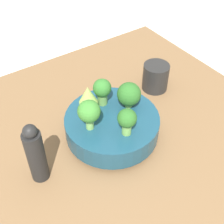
# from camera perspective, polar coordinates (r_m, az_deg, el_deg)

# --- Properties ---
(ground_plane) EXTENTS (6.00, 6.00, 0.00)m
(ground_plane) POSITION_cam_1_polar(r_m,az_deg,el_deg) (0.93, 0.15, -5.61)
(ground_plane) COLOR silver
(table) EXTENTS (0.94, 0.87, 0.05)m
(table) POSITION_cam_1_polar(r_m,az_deg,el_deg) (0.91, 0.16, -4.64)
(table) COLOR brown
(table) RESTS_ON ground_plane
(bowl) EXTENTS (0.26, 0.26, 0.07)m
(bowl) POSITION_cam_1_polar(r_m,az_deg,el_deg) (0.85, 0.00, -2.49)
(bowl) COLOR navy
(bowl) RESTS_ON table
(broccoli_floret_left) EXTENTS (0.06, 0.06, 0.09)m
(broccoli_floret_left) POSITION_cam_1_polar(r_m,az_deg,el_deg) (0.77, -4.22, -0.02)
(broccoli_floret_left) COLOR #7AB256
(broccoli_floret_left) RESTS_ON bowl
(broccoli_floret_front) EXTENTS (0.05, 0.05, 0.08)m
(broccoli_floret_front) POSITION_cam_1_polar(r_m,az_deg,el_deg) (0.76, 2.76, -1.42)
(broccoli_floret_front) COLOR #6BA34C
(broccoli_floret_front) RESTS_ON bowl
(broccoli_floret_right) EXTENTS (0.06, 0.06, 0.08)m
(broccoli_floret_right) POSITION_cam_1_polar(r_m,az_deg,el_deg) (0.83, 3.30, 3.08)
(broccoli_floret_right) COLOR #6BA34C
(broccoli_floret_right) RESTS_ON bowl
(romanesco_piece_far) EXTENTS (0.05, 0.05, 0.08)m
(romanesco_piece_far) POSITION_cam_1_polar(r_m,az_deg,el_deg) (0.82, -4.40, 2.90)
(romanesco_piece_far) COLOR #609347
(romanesco_piece_far) RESTS_ON bowl
(broccoli_floret_back) EXTENTS (0.05, 0.05, 0.08)m
(broccoli_floret_back) POSITION_cam_1_polar(r_m,az_deg,el_deg) (0.84, -1.89, 4.06)
(broccoli_floret_back) COLOR #609347
(broccoli_floret_back) RESTS_ON bowl
(cup) EXTENTS (0.08, 0.08, 0.09)m
(cup) POSITION_cam_1_polar(r_m,az_deg,el_deg) (1.02, 7.97, 6.37)
(cup) COLOR black
(cup) RESTS_ON table
(pepper_mill) EXTENTS (0.04, 0.04, 0.18)m
(pepper_mill) POSITION_cam_1_polar(r_m,az_deg,el_deg) (0.75, -13.78, -7.45)
(pepper_mill) COLOR black
(pepper_mill) RESTS_ON table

